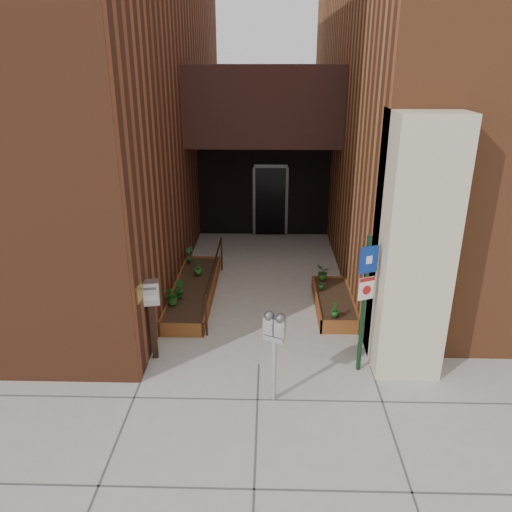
{
  "coord_description": "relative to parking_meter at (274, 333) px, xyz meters",
  "views": [
    {
      "loc": [
        0.15,
        -7.61,
        5.09
      ],
      "look_at": [
        -0.1,
        1.8,
        1.39
      ],
      "focal_mm": 35.0,
      "sensor_mm": 36.0,
      "label": 1
    }
  ],
  "objects": [
    {
      "name": "shrub_right_c",
      "position": [
        1.17,
        4.07,
        -0.74
      ],
      "size": [
        0.36,
        0.36,
        0.36
      ],
      "primitive_type": "imported",
      "rotation": [
        0.0,
        0.0,
        4.6
      ],
      "color": "#215117",
      "rests_on": "planter_right"
    },
    {
      "name": "shrub_left_b",
      "position": [
        -2.03,
        3.06,
        -0.72
      ],
      "size": [
        0.3,
        0.3,
        0.39
      ],
      "primitive_type": "imported",
      "rotation": [
        0.0,
        0.0,
        2.18
      ],
      "color": "#164F19",
      "rests_on": "planter_left"
    },
    {
      "name": "handrail",
      "position": [
        -1.31,
        3.62,
        -0.47
      ],
      "size": [
        0.04,
        3.34,
        0.9
      ],
      "color": "black",
      "rests_on": "ground"
    },
    {
      "name": "payment_dropbox",
      "position": [
        -2.16,
        1.16,
        -0.11
      ],
      "size": [
        0.34,
        0.28,
        1.53
      ],
      "color": "black",
      "rests_on": "ground"
    },
    {
      "name": "shrub_right_a",
      "position": [
        1.25,
        2.27,
        -0.76
      ],
      "size": [
        0.21,
        0.21,
        0.31
      ],
      "primitive_type": "imported",
      "rotation": [
        0.0,
        0.0,
        1.34
      ],
      "color": "#1A5016",
      "rests_on": "planter_right"
    },
    {
      "name": "shrub_left_c",
      "position": [
        -1.79,
        4.29,
        -0.73
      ],
      "size": [
        0.28,
        0.28,
        0.37
      ],
      "primitive_type": "imported",
      "rotation": [
        0.0,
        0.0,
        3.69
      ],
      "color": "#20621C",
      "rests_on": "planter_left"
    },
    {
      "name": "planter_left",
      "position": [
        -1.81,
        3.67,
        -1.08
      ],
      "size": [
        0.9,
        3.6,
        0.3
      ],
      "color": "brown",
      "rests_on": "ground"
    },
    {
      "name": "shrub_right_b",
      "position": [
        1.09,
        3.52,
        -0.73
      ],
      "size": [
        0.21,
        0.21,
        0.37
      ],
      "primitive_type": "imported",
      "rotation": [
        0.0,
        0.0,
        3.08
      ],
      "color": "#1F631C",
      "rests_on": "planter_right"
    },
    {
      "name": "parking_meter",
      "position": [
        0.0,
        0.0,
        0.0
      ],
      "size": [
        0.36,
        0.26,
        1.57
      ],
      "color": "#B3B2B5",
      "rests_on": "ground"
    },
    {
      "name": "planter_right",
      "position": [
        1.34,
        3.17,
        -1.08
      ],
      "size": [
        0.8,
        2.2,
        0.3
      ],
      "color": "brown",
      "rests_on": "ground"
    },
    {
      "name": "architecture",
      "position": [
        -0.44,
        7.86,
        3.76
      ],
      "size": [
        20.0,
        14.6,
        10.0
      ],
      "color": "brown",
      "rests_on": "ground"
    },
    {
      "name": "ground",
      "position": [
        -0.26,
        0.97,
        -1.22
      ],
      "size": [
        80.0,
        80.0,
        0.0
      ],
      "primitive_type": "plane",
      "color": "#9E9991",
      "rests_on": "ground"
    },
    {
      "name": "shrub_left_a",
      "position": [
        -2.11,
        2.74,
        -0.71
      ],
      "size": [
        0.51,
        0.51,
        0.41
      ],
      "primitive_type": "imported",
      "rotation": [
        0.0,
        0.0,
        0.61
      ],
      "color": "#215C1A",
      "rests_on": "planter_left"
    },
    {
      "name": "sign_post",
      "position": [
        1.51,
        0.85,
        0.32
      ],
      "size": [
        0.32,
        0.15,
        2.5
      ],
      "color": "#12321C",
      "rests_on": "ground"
    },
    {
      "name": "shrub_left_d",
      "position": [
        -2.11,
        5.08,
        -0.71
      ],
      "size": [
        0.3,
        0.3,
        0.41
      ],
      "primitive_type": "imported",
      "rotation": [
        0.0,
        0.0,
        5.67
      ],
      "color": "#1B6022",
      "rests_on": "planter_left"
    }
  ]
}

